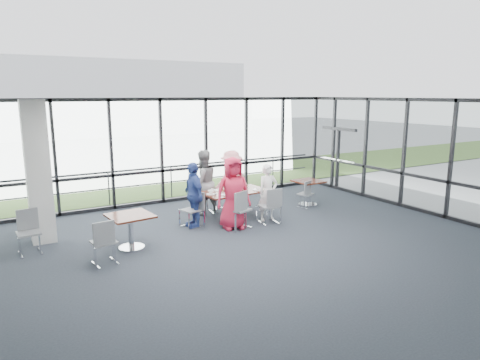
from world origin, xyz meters
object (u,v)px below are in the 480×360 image
side_table_left (130,220)px  diner_far_right (232,180)px  diner_end (193,195)px  chair_main_nr (269,206)px  side_table_right (308,185)px  chair_main_nl (239,210)px  chair_main_fl (204,197)px  chair_spare_la (104,242)px  chair_main_fr (230,194)px  diner_near_left (233,193)px  diner_far_left (203,182)px  structural_column (38,172)px  chair_spare_lb (29,233)px  chair_spare_r (306,194)px  diner_near_right (268,193)px  main_table (234,196)px  chair_main_end (192,210)px

side_table_left → diner_far_right: size_ratio=0.56×
diner_end → chair_main_nr: (1.80, -0.73, -0.37)m
side_table_right → chair_main_nl: size_ratio=0.87×
chair_main_fl → chair_spare_la: 4.02m
side_table_left → diner_far_right: (3.45, 1.69, 0.23)m
side_table_right → chair_main_fr: chair_main_fr is taller
chair_main_fl → chair_main_fr: bearing=-162.8°
diner_near_left → chair_main_fr: bearing=72.0°
diner_far_left → chair_main_nl: size_ratio=1.88×
structural_column → chair_spare_lb: bearing=-115.5°
chair_main_nl → chair_spare_r: chair_main_nl is taller
chair_main_fl → chair_spare_la: bearing=44.2°
structural_column → diner_near_right: 5.54m
chair_main_nr → structural_column: bearing=172.6°
side_table_left → chair_spare_lb: bearing=159.2°
side_table_left → diner_end: bearing=22.1°
main_table → chair_main_nl: chair_main_nl is taller
chair_main_nl → chair_spare_lb: bearing=152.6°
side_table_left → diner_end: 1.98m
diner_far_left → chair_spare_lb: bearing=7.5°
diner_near_left → diner_far_left: (-0.09, 1.56, -0.00)m
diner_near_right → diner_end: size_ratio=0.91×
side_table_left → chair_main_end: 1.92m
chair_spare_lb → diner_far_left: bearing=-172.5°
side_table_right → chair_spare_la: 6.60m
side_table_left → chair_main_fl: size_ratio=1.00×
structural_column → chair_main_nl: (4.33, -1.44, -1.12)m
chair_main_nr → chair_spare_lb: size_ratio=1.01×
side_table_right → diner_far_right: size_ratio=0.48×
diner_far_left → diner_end: 1.16m
chair_main_nl → chair_spare_lb: size_ratio=1.06×
structural_column → chair_spare_la: structural_column is taller
chair_spare_r → chair_main_nl: bearing=174.3°
chair_spare_la → chair_spare_r: size_ratio=1.12×
main_table → chair_main_fr: (0.38, 0.93, -0.19)m
main_table → side_table_left: (-3.09, -0.89, 0.03)m
diner_near_right → chair_spare_lb: 5.71m
side_table_left → chair_main_nl: size_ratio=1.02×
diner_near_left → chair_main_end: size_ratio=2.05×
side_table_right → diner_end: diner_end is taller
side_table_right → diner_far_left: bearing=167.7°
chair_main_nr → chair_main_fl: 1.98m
side_table_right → chair_main_end: size_ratio=0.94×
chair_spare_lb → diner_near_left: bearing=168.0°
diner_near_right → diner_far_left: size_ratio=0.83×
side_table_left → chair_main_nl: bearing=0.4°
main_table → chair_spare_r: chair_spare_r is taller
diner_far_right → chair_main_fl: diner_far_right is taller
main_table → diner_far_right: size_ratio=1.07×
main_table → chair_main_fr: bearing=63.3°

